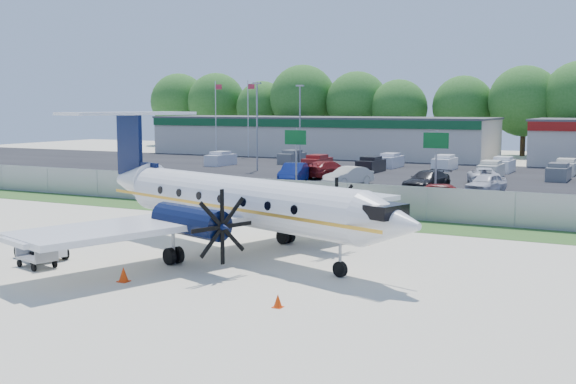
% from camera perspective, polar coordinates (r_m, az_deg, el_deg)
% --- Properties ---
extents(ground, '(170.00, 170.00, 0.00)m').
position_cam_1_polar(ground, '(32.34, -4.88, -5.18)').
color(ground, beige).
rests_on(ground, ground).
extents(grass_verge, '(170.00, 4.00, 0.02)m').
position_cam_1_polar(grass_verge, '(42.81, 3.67, -2.20)').
color(grass_verge, '#2D561E').
rests_on(grass_verge, ground).
extents(access_road, '(170.00, 8.00, 0.02)m').
position_cam_1_polar(access_road, '(49.24, 6.92, -1.04)').
color(access_road, black).
rests_on(access_road, ground).
extents(parking_lot, '(170.00, 32.00, 0.02)m').
position_cam_1_polar(parking_lot, '(69.20, 12.96, 1.10)').
color(parking_lot, black).
rests_on(parking_lot, ground).
extents(perimeter_fence, '(120.00, 0.06, 1.99)m').
position_cam_1_polar(perimeter_fence, '(44.49, 4.71, -0.57)').
color(perimeter_fence, gray).
rests_on(perimeter_fence, ground).
extents(building_west, '(46.40, 12.40, 5.24)m').
position_cam_1_polar(building_west, '(97.79, 2.46, 4.43)').
color(building_west, beige).
rests_on(building_west, ground).
extents(sign_left, '(1.80, 0.26, 5.00)m').
position_cam_1_polar(sign_left, '(55.64, 0.62, 3.63)').
color(sign_left, gray).
rests_on(sign_left, ground).
extents(sign_mid, '(1.80, 0.26, 5.00)m').
position_cam_1_polar(sign_mid, '(51.68, 11.61, 3.25)').
color(sign_mid, gray).
rests_on(sign_mid, ground).
extents(flagpole_west, '(1.06, 0.12, 10.00)m').
position_cam_1_polar(flagpole_west, '(97.33, -5.70, 6.17)').
color(flagpole_west, silver).
rests_on(flagpole_west, ground).
extents(flagpole_east, '(1.06, 0.12, 10.00)m').
position_cam_1_polar(flagpole_east, '(94.71, -3.14, 6.17)').
color(flagpole_east, silver).
rests_on(flagpole_east, ground).
extents(light_pole_nw, '(0.90, 0.35, 9.09)m').
position_cam_1_polar(light_pole_nw, '(74.54, -2.47, 5.69)').
color(light_pole_nw, gray).
rests_on(light_pole_nw, ground).
extents(light_pole_sw, '(0.90, 0.35, 9.09)m').
position_cam_1_polar(light_pole_sw, '(83.38, 0.95, 5.81)').
color(light_pole_sw, gray).
rests_on(light_pole_sw, ground).
extents(tree_line, '(112.00, 6.00, 14.00)m').
position_cam_1_polar(tree_line, '(102.41, 17.66, 2.75)').
color(tree_line, '#255C1B').
rests_on(tree_line, ground).
extents(aircraft, '(20.82, 20.29, 6.39)m').
position_cam_1_polar(aircraft, '(32.78, -4.23, -0.63)').
color(aircraft, silver).
rests_on(aircraft, ground).
extents(pushback_tug, '(2.65, 2.33, 1.24)m').
position_cam_1_polar(pushback_tug, '(33.58, -18.86, -4.05)').
color(pushback_tug, silver).
rests_on(pushback_tug, ground).
extents(baggage_cart_far, '(1.92, 1.45, 0.90)m').
position_cam_1_polar(baggage_cart_far, '(31.99, -19.23, -4.91)').
color(baggage_cart_far, gray).
rests_on(baggage_cart_far, ground).
extents(cone_nose, '(0.33, 0.33, 0.47)m').
position_cam_1_polar(cone_nose, '(24.39, -0.81, -8.61)').
color(cone_nose, '#E63907').
rests_on(cone_nose, ground).
extents(cone_port_wing, '(0.41, 0.41, 0.58)m').
position_cam_1_polar(cone_port_wing, '(28.54, -12.87, -6.38)').
color(cone_port_wing, '#E63907').
rests_on(cone_port_wing, ground).
extents(cone_starboard_wing, '(0.37, 0.37, 0.52)m').
position_cam_1_polar(cone_starboard_wing, '(35.23, 6.25, -3.79)').
color(cone_starboard_wing, '#E63907').
rests_on(cone_starboard_wing, ground).
extents(road_car_west, '(4.11, 2.35, 1.32)m').
position_cam_1_polar(road_car_west, '(54.10, -8.22, -0.37)').
color(road_car_west, silver).
rests_on(road_car_west, ground).
extents(road_car_mid, '(5.02, 2.89, 1.61)m').
position_cam_1_polar(road_car_mid, '(49.63, 11.38, -1.08)').
color(road_car_mid, maroon).
rests_on(road_car_mid, ground).
extents(parked_car_a, '(3.00, 5.48, 1.71)m').
position_cam_1_polar(parked_car_a, '(63.37, 0.46, 0.75)').
color(parked_car_a, navy).
rests_on(parked_car_a, ground).
extents(parked_car_b, '(3.24, 5.10, 1.59)m').
position_cam_1_polar(parked_car_b, '(61.43, 4.78, 0.53)').
color(parked_car_b, beige).
rests_on(parked_car_b, ground).
extents(parked_car_c, '(3.15, 5.72, 1.57)m').
position_cam_1_polar(parked_car_c, '(58.58, 10.88, 0.13)').
color(parked_car_c, black).
rests_on(parked_car_c, ground).
extents(parked_car_d, '(2.82, 4.87, 1.56)m').
position_cam_1_polar(parked_car_d, '(57.64, 15.35, -0.10)').
color(parked_car_d, silver).
rests_on(parked_car_d, ground).
extents(parked_car_f, '(3.72, 6.01, 1.63)m').
position_cam_1_polar(parked_car_f, '(67.50, 3.20, 1.11)').
color(parked_car_f, maroon).
rests_on(parked_car_f, ground).
extents(parked_car_g, '(3.93, 5.82, 1.48)m').
position_cam_1_polar(parked_car_g, '(64.05, 15.16, 0.57)').
color(parked_car_g, silver).
rests_on(parked_car_g, ground).
extents(far_parking_rows, '(56.00, 10.00, 1.60)m').
position_cam_1_polar(far_parking_rows, '(74.04, 13.91, 1.43)').
color(far_parking_rows, gray).
rests_on(far_parking_rows, ground).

